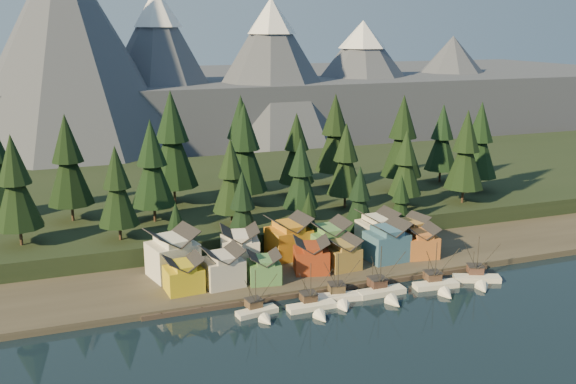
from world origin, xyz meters
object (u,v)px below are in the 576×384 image
object	(u,v)px
house_back_0	(173,252)
house_back_1	(240,246)
boat_3	(340,292)
boat_4	(384,287)
boat_2	(314,302)
house_front_0	(183,273)
boat_1	(259,307)
boat_5	(439,280)
house_front_1	(223,265)
boat_6	(479,274)

from	to	relation	value
house_back_0	house_back_1	size ratio (longest dim) A/B	1.21
boat_3	boat_4	xyz separation A→B (m)	(9.85, -0.91, 0.08)
boat_2	boat_3	bearing A→B (deg)	19.16
house_front_0	boat_4	bearing A→B (deg)	-24.15
boat_3	house_back_0	distance (m)	38.02
house_front_0	boat_3	bearing A→B (deg)	-28.54
boat_1	house_back_0	xyz separation A→B (m)	(-12.56, 23.13, 5.15)
boat_4	house_front_0	size ratio (longest dim) A/B	1.48
boat_5	house_back_1	size ratio (longest dim) A/B	1.16
boat_1	house_front_1	world-z (taller)	house_front_1
house_front_1	boat_2	bearing A→B (deg)	-53.87
boat_2	house_back_0	bearing A→B (deg)	133.44
boat_2	boat_4	xyz separation A→B (m)	(16.60, 1.44, 0.28)
boat_4	house_front_0	distance (m)	42.20
boat_1	house_back_0	size ratio (longest dim) A/B	0.86
house_back_0	boat_3	bearing A→B (deg)	-50.62
house_back_1	boat_3	bearing A→B (deg)	-46.99
boat_1	boat_4	distance (m)	27.57
boat_1	boat_3	bearing A→B (deg)	-6.14
house_back_0	house_front_0	bearing A→B (deg)	-100.53
boat_5	house_front_1	xyz separation A→B (m)	(-43.93, 15.24, 3.76)
boat_3	house_front_1	xyz separation A→B (m)	(-21.22, 13.70, 3.77)
boat_4	house_front_1	bearing A→B (deg)	153.89
boat_3	house_front_1	bearing A→B (deg)	157.03
boat_1	house_front_0	size ratio (longest dim) A/B	1.28
boat_3	house_back_1	distance (m)	27.56
boat_5	house_back_0	bearing A→B (deg)	161.62
boat_4	house_front_1	world-z (taller)	boat_4
boat_4	house_back_0	xyz separation A→B (m)	(-40.13, 23.35, 4.93)
house_front_1	house_back_1	distance (m)	11.22
boat_1	boat_2	world-z (taller)	boat_2
boat_1	boat_4	world-z (taller)	boat_4
boat_5	house_back_0	world-z (taller)	house_back_0
boat_2	boat_3	xyz separation A→B (m)	(6.75, 2.35, 0.19)
boat_3	boat_2	bearing A→B (deg)	-150.91
boat_1	house_back_1	world-z (taller)	house_back_1
boat_2	house_front_1	xyz separation A→B (m)	(-14.47, 16.05, 3.96)
boat_5	house_front_0	distance (m)	54.62
boat_2	house_back_0	world-z (taller)	house_back_0
boat_3	boat_5	bearing A→B (deg)	5.96
boat_3	house_front_0	size ratio (longest dim) A/B	1.39
house_front_1	boat_1	bearing A→B (deg)	-82.23
boat_3	house_front_0	xyz separation A→B (m)	(-29.72, 13.40, 3.33)
house_back_0	house_back_1	distance (m)	15.52
boat_1	house_back_0	distance (m)	26.82
boat_2	house_back_1	distance (m)	26.84
boat_2	boat_5	bearing A→B (deg)	1.50
boat_4	house_front_0	xyz separation A→B (m)	(-39.57, 14.32, 3.25)
house_front_1	boat_6	bearing A→B (deg)	-21.51
boat_4	house_back_0	distance (m)	46.69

